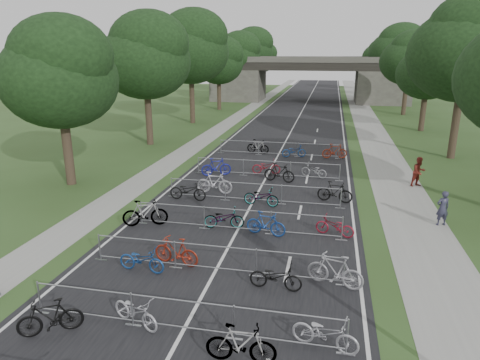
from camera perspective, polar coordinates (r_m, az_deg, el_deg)
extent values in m
cube|color=black|center=(57.06, 8.08, 8.74)|extent=(11.00, 140.00, 0.01)
cube|color=gray|center=(57.08, 16.20, 8.25)|extent=(3.00, 140.00, 0.01)
cube|color=gray|center=(58.05, 0.59, 9.03)|extent=(2.00, 140.00, 0.01)
cube|color=silver|center=(57.06, 8.08, 8.73)|extent=(0.12, 140.00, 0.00)
cube|color=#45433E|center=(73.21, -0.18, 12.60)|extent=(8.00, 8.00, 5.00)
cube|color=#45433E|center=(72.00, 18.42, 11.70)|extent=(8.00, 8.00, 5.00)
cube|color=black|center=(71.53, 9.18, 14.78)|extent=(30.00, 8.00, 1.20)
cube|color=#45433E|center=(67.72, 9.04, 15.54)|extent=(30.00, 0.40, 0.90)
cube|color=#45433E|center=(75.30, 9.38, 15.62)|extent=(30.00, 0.40, 0.90)
cylinder|color=#33261C|center=(27.72, -21.98, 3.68)|extent=(0.56, 0.56, 4.20)
ellipsoid|color=black|center=(27.18, -22.93, 12.15)|extent=(6.72, 6.72, 5.51)
sphere|color=black|center=(26.38, -22.78, 15.00)|extent=(5.38, 5.38, 5.38)
sphere|color=black|center=(27.93, -23.02, 10.49)|extent=(4.37, 4.37, 4.37)
cylinder|color=#33261C|center=(38.04, -12.07, 8.18)|extent=(0.56, 0.56, 4.72)
ellipsoid|color=black|center=(37.66, -12.51, 15.15)|extent=(7.56, 7.56, 6.20)
sphere|color=black|center=(36.96, -12.10, 17.50)|extent=(6.05, 6.05, 6.05)
sphere|color=black|center=(38.35, -12.80, 13.74)|extent=(4.91, 4.91, 4.91)
cylinder|color=#33261C|center=(35.98, 26.77, 6.60)|extent=(0.56, 0.56, 5.11)
ellipsoid|color=black|center=(35.60, 27.85, 14.53)|extent=(8.18, 8.18, 6.70)
sphere|color=black|center=(35.98, 26.63, 13.05)|extent=(5.31, 5.31, 5.31)
cylinder|color=#33261C|center=(49.13, -6.41, 10.61)|extent=(0.56, 0.56, 5.25)
ellipsoid|color=black|center=(48.86, -6.61, 16.61)|extent=(8.40, 8.40, 6.89)
sphere|color=black|center=(48.23, -6.16, 18.62)|extent=(6.72, 6.72, 6.72)
sphere|color=black|center=(49.50, -6.95, 15.39)|extent=(5.46, 5.46, 5.46)
cylinder|color=#33261C|center=(47.66, 23.21, 8.34)|extent=(0.56, 0.56, 3.85)
ellipsoid|color=black|center=(47.34, 23.74, 12.85)|extent=(6.16, 6.16, 5.05)
sphere|color=black|center=(46.94, 24.77, 14.22)|extent=(4.93, 4.93, 4.93)
sphere|color=black|center=(47.78, 22.91, 12.03)|extent=(4.00, 4.00, 4.00)
cylinder|color=#33261C|center=(60.64, -2.80, 11.34)|extent=(0.56, 0.56, 4.20)
ellipsoid|color=black|center=(60.39, -2.86, 15.23)|extent=(6.72, 6.72, 5.51)
sphere|color=black|center=(59.74, -2.43, 16.51)|extent=(5.38, 5.38, 5.38)
sphere|color=black|center=(61.03, -3.19, 14.45)|extent=(4.37, 4.37, 4.37)
cylinder|color=#33261C|center=(59.37, 21.13, 10.28)|extent=(0.56, 0.56, 4.48)
ellipsoid|color=black|center=(59.13, 21.59, 14.50)|extent=(7.17, 7.17, 5.88)
sphere|color=black|center=(58.72, 22.42, 15.81)|extent=(5.73, 5.73, 5.73)
sphere|color=black|center=(59.57, 20.93, 13.70)|extent=(4.66, 4.66, 4.66)
cylinder|color=#33261C|center=(72.25, -0.35, 12.43)|extent=(0.56, 0.56, 4.72)
ellipsoid|color=black|center=(72.05, -0.35, 16.11)|extent=(7.56, 7.56, 6.20)
sphere|color=black|center=(71.43, 0.05, 17.31)|extent=(6.05, 6.05, 6.05)
sphere|color=black|center=(72.66, -0.66, 15.37)|extent=(4.91, 4.91, 4.91)
cylinder|color=#33261C|center=(71.19, 19.73, 11.57)|extent=(0.56, 0.56, 5.11)
ellipsoid|color=black|center=(70.99, 20.14, 15.59)|extent=(8.18, 8.18, 6.70)
sphere|color=black|center=(70.59, 20.83, 16.85)|extent=(6.54, 6.54, 6.54)
sphere|color=black|center=(71.44, 19.59, 14.81)|extent=(5.31, 5.31, 5.31)
cylinder|color=#33261C|center=(83.97, 1.44, 13.21)|extent=(0.56, 0.56, 5.25)
ellipsoid|color=black|center=(83.81, 1.47, 16.72)|extent=(8.40, 8.40, 6.89)
sphere|color=black|center=(83.23, 1.84, 17.88)|extent=(6.72, 6.72, 6.72)
sphere|color=black|center=(84.40, 1.18, 16.01)|extent=(5.46, 5.46, 5.46)
cylinder|color=#33261C|center=(83.11, 18.66, 11.84)|extent=(0.56, 0.56, 3.85)
ellipsoid|color=black|center=(82.93, 18.91, 14.43)|extent=(6.16, 6.16, 5.05)
sphere|color=black|center=(82.48, 19.46, 15.23)|extent=(4.93, 4.93, 4.93)
sphere|color=black|center=(83.40, 18.47, 13.95)|extent=(4.00, 4.00, 4.00)
cylinder|color=#33261C|center=(95.80, 2.79, 13.32)|extent=(0.56, 0.56, 4.20)
ellipsoid|color=black|center=(95.64, 2.83, 15.78)|extent=(6.72, 6.72, 5.51)
sphere|color=black|center=(95.04, 3.16, 16.58)|extent=(5.38, 5.38, 5.38)
sphere|color=black|center=(96.24, 2.56, 15.29)|extent=(4.37, 4.37, 4.37)
cylinder|color=#33261C|center=(95.00, 17.91, 12.61)|extent=(0.56, 0.56, 4.48)
ellipsoid|color=black|center=(94.85, 18.15, 15.25)|extent=(7.17, 7.17, 5.88)
sphere|color=black|center=(94.41, 18.64, 16.07)|extent=(5.73, 5.73, 5.73)
sphere|color=black|center=(95.32, 17.76, 14.74)|extent=(4.66, 4.66, 4.66)
cylinder|color=#9B9DA3|center=(12.64, -7.87, -15.63)|extent=(9.20, 0.04, 0.04)
cylinder|color=#9B9DA3|center=(13.13, -7.71, -18.84)|extent=(9.20, 0.04, 0.04)
cylinder|color=#9B9DA3|center=(14.94, -25.18, -13.99)|extent=(0.05, 0.05, 1.10)
cube|color=#9B9DA3|center=(15.20, -24.92, -15.74)|extent=(0.50, 0.08, 0.03)
cylinder|color=#9B9DA3|center=(13.45, -14.21, -16.38)|extent=(0.05, 0.05, 1.10)
cube|color=#9B9DA3|center=(13.75, -14.04, -18.26)|extent=(0.50, 0.08, 0.03)
cylinder|color=#9B9DA3|center=(12.55, -0.80, -18.47)|extent=(0.05, 0.05, 1.10)
cube|color=#9B9DA3|center=(12.87, -0.79, -20.42)|extent=(0.50, 0.08, 0.03)
cylinder|color=#9B9DA3|center=(12.37, 14.08, -19.66)|extent=(0.05, 0.05, 1.10)
cube|color=#9B9DA3|center=(12.69, 13.90, -21.61)|extent=(0.50, 0.08, 0.03)
cylinder|color=#9B9DA3|center=(15.65, -3.42, -8.80)|extent=(9.20, 0.04, 0.04)
cylinder|color=#9B9DA3|center=(16.04, -3.36, -11.60)|extent=(9.20, 0.04, 0.04)
cylinder|color=#9B9DA3|center=(17.55, -18.20, -8.51)|extent=(0.05, 0.05, 1.10)
cube|color=#9B9DA3|center=(17.78, -18.04, -10.07)|extent=(0.50, 0.08, 0.03)
cylinder|color=#9B9DA3|center=(16.31, -8.67, -9.82)|extent=(0.05, 0.05, 1.10)
cube|color=#9B9DA3|center=(16.55, -8.59, -11.47)|extent=(0.50, 0.08, 0.03)
cylinder|color=#9B9DA3|center=(15.57, 2.17, -10.97)|extent=(0.05, 0.05, 1.10)
cube|color=#9B9DA3|center=(15.83, 2.15, -12.68)|extent=(0.50, 0.08, 0.03)
cylinder|color=#9B9DA3|center=(15.42, 13.71, -11.77)|extent=(0.05, 0.05, 1.10)
cube|color=#9B9DA3|center=(15.68, 13.57, -13.49)|extent=(0.50, 0.08, 0.03)
cylinder|color=#9B9DA3|center=(19.04, -0.41, -3.98)|extent=(9.20, 0.04, 0.04)
cylinder|color=#9B9DA3|center=(19.37, -0.41, -6.39)|extent=(9.20, 0.04, 0.04)
cylinder|color=#9B9DA3|center=(20.64, -13.02, -4.24)|extent=(0.05, 0.05, 1.10)
cube|color=#9B9DA3|center=(20.83, -12.92, -5.62)|extent=(0.50, 0.08, 0.03)
cylinder|color=#9B9DA3|center=(19.59, -4.81, -5.01)|extent=(0.05, 0.05, 1.10)
cube|color=#9B9DA3|center=(19.79, -4.77, -6.45)|extent=(0.50, 0.08, 0.03)
cylinder|color=#9B9DA3|center=(18.98, 4.14, -5.72)|extent=(0.05, 0.05, 1.10)
cube|color=#9B9DA3|center=(19.19, 4.11, -7.20)|extent=(0.50, 0.08, 0.03)
cylinder|color=#9B9DA3|center=(18.86, 13.46, -6.32)|extent=(0.05, 0.05, 1.10)
cube|color=#9B9DA3|center=(19.07, 13.36, -7.80)|extent=(0.50, 0.08, 0.03)
cylinder|color=#9B9DA3|center=(22.76, 1.74, -0.49)|extent=(9.20, 0.04, 0.04)
cylinder|color=#9B9DA3|center=(23.03, 1.72, -2.56)|extent=(9.20, 0.04, 0.04)
cylinder|color=#9B9DA3|center=(24.11, -9.09, -0.95)|extent=(0.05, 0.05, 1.10)
cube|color=#9B9DA3|center=(24.27, -9.04, -2.15)|extent=(0.50, 0.08, 0.03)
cylinder|color=#9B9DA3|center=(23.21, -2.00, -1.44)|extent=(0.05, 0.05, 1.10)
cube|color=#9B9DA3|center=(23.39, -1.98, -2.68)|extent=(0.50, 0.08, 0.03)
cylinder|color=#9B9DA3|center=(22.70, 5.54, -1.93)|extent=(0.05, 0.05, 1.10)
cube|color=#9B9DA3|center=(22.88, 5.50, -3.20)|extent=(0.50, 0.08, 0.03)
cylinder|color=#9B9DA3|center=(22.60, 13.29, -2.40)|extent=(0.05, 0.05, 1.10)
cube|color=#9B9DA3|center=(22.78, 13.20, -3.67)|extent=(0.50, 0.08, 0.03)
cylinder|color=#9B9DA3|center=(27.51, 3.60, 2.53)|extent=(9.20, 0.04, 0.04)
cylinder|color=#9B9DA3|center=(27.74, 3.57, 0.79)|extent=(9.20, 0.04, 0.04)
cylinder|color=#9B9DA3|center=(28.64, -5.56, 2.02)|extent=(0.05, 0.05, 1.10)
cube|color=#9B9DA3|center=(28.78, -5.54, 0.99)|extent=(0.50, 0.08, 0.03)
cylinder|color=#9B9DA3|center=(27.89, 0.46, 1.70)|extent=(0.05, 0.05, 1.10)
cube|color=#9B9DA3|center=(28.03, 0.46, 0.64)|extent=(0.50, 0.08, 0.03)
cylinder|color=#9B9DA3|center=(27.47, 6.75, 1.34)|extent=(0.05, 0.05, 1.10)
cube|color=#9B9DA3|center=(27.61, 6.71, 0.27)|extent=(0.50, 0.08, 0.03)
cylinder|color=#9B9DA3|center=(27.38, 13.14, 0.97)|extent=(0.05, 0.05, 1.10)
cube|color=#9B9DA3|center=(27.53, 13.07, -0.11)|extent=(0.50, 0.08, 0.03)
cylinder|color=#9B9DA3|center=(33.31, 5.13, 5.00)|extent=(9.20, 0.04, 0.04)
cylinder|color=#9B9DA3|center=(33.50, 5.09, 3.55)|extent=(9.20, 0.04, 0.04)
cylinder|color=#9B9DA3|center=(34.25, -2.58, 4.52)|extent=(0.05, 0.05, 1.10)
cube|color=#9B9DA3|center=(34.36, -2.56, 3.65)|extent=(0.50, 0.08, 0.03)
cylinder|color=#9B9DA3|center=(33.62, 2.51, 4.29)|extent=(0.05, 0.05, 1.10)
cube|color=#9B9DA3|center=(33.74, 2.49, 3.41)|extent=(0.50, 0.08, 0.03)
cylinder|color=#9B9DA3|center=(33.27, 7.73, 4.02)|extent=(0.05, 0.05, 1.10)
cube|color=#9B9DA3|center=(33.39, 7.70, 3.13)|extent=(0.50, 0.08, 0.03)
cylinder|color=#9B9DA3|center=(33.20, 13.02, 3.72)|extent=(0.05, 0.05, 1.10)
cube|color=#9B9DA3|center=(33.33, 12.96, 2.82)|extent=(0.50, 0.08, 0.03)
imported|color=black|center=(13.87, -24.00, -16.37)|extent=(1.81, 1.36, 1.08)
imported|color=#B7B7BF|center=(13.49, -13.74, -16.65)|extent=(1.88, 1.26, 0.93)
imported|color=#9B9DA3|center=(11.79, 0.13, -21.06)|extent=(1.89, 0.62, 1.12)
imported|color=#A5A5AD|center=(12.49, 11.29, -19.41)|extent=(1.95, 1.06, 0.97)
imported|color=navy|center=(16.33, -12.97, -10.32)|extent=(1.87, 0.80, 0.95)
imported|color=maroon|center=(16.53, -8.51, -9.38)|extent=(1.93, 0.85, 1.12)
imported|color=black|center=(14.89, 4.78, -12.74)|extent=(1.84, 0.72, 0.95)
imported|color=#9E9DA4|center=(15.31, 12.58, -11.72)|extent=(2.05, 1.07, 1.19)
imported|color=#9B9DA3|center=(20.29, -12.53, -4.34)|extent=(2.16, 1.29, 1.25)
imported|color=#9B9DA3|center=(19.61, -2.16, -5.13)|extent=(1.93, 0.95, 0.97)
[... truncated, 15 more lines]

